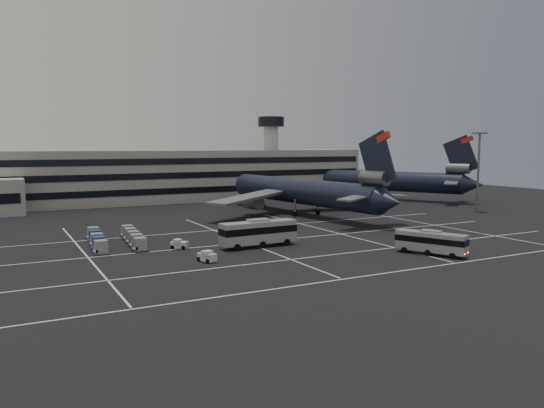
{
  "coord_description": "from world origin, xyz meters",
  "views": [
    {
      "loc": [
        -40.87,
        -70.8,
        15.26
      ],
      "look_at": [
        2.45,
        11.52,
        5.0
      ],
      "focal_mm": 35.0,
      "sensor_mm": 36.0,
      "label": 1
    }
  ],
  "objects_px": {
    "bus_far": "(258,232)",
    "uld_cluster": "(115,239)",
    "trijet_main": "(303,191)",
    "bus_near": "(431,241)",
    "tug_a": "(207,257)"
  },
  "relations": [
    {
      "from": "bus_far",
      "to": "uld_cluster",
      "type": "bearing_deg",
      "value": 56.66
    },
    {
      "from": "bus_far",
      "to": "trijet_main",
      "type": "bearing_deg",
      "value": -42.7
    },
    {
      "from": "bus_near",
      "to": "uld_cluster",
      "type": "relative_size",
      "value": 0.62
    },
    {
      "from": "bus_far",
      "to": "tug_a",
      "type": "xyz_separation_m",
      "value": [
        -10.58,
        -6.25,
        -1.62
      ]
    },
    {
      "from": "bus_near",
      "to": "uld_cluster",
      "type": "xyz_separation_m",
      "value": [
        -37.75,
        28.16,
        -0.93
      ]
    },
    {
      "from": "bus_near",
      "to": "tug_a",
      "type": "relative_size",
      "value": 3.51
    },
    {
      "from": "trijet_main",
      "to": "uld_cluster",
      "type": "xyz_separation_m",
      "value": [
        -44.09,
        -17.31,
        -4.27
      ]
    },
    {
      "from": "tug_a",
      "to": "uld_cluster",
      "type": "relative_size",
      "value": 0.18
    },
    {
      "from": "bus_near",
      "to": "bus_far",
      "type": "distance_m",
      "value": 25.07
    },
    {
      "from": "uld_cluster",
      "to": "bus_far",
      "type": "bearing_deg",
      "value": -31.67
    },
    {
      "from": "bus_near",
      "to": "tug_a",
      "type": "height_order",
      "value": "bus_near"
    },
    {
      "from": "bus_near",
      "to": "tug_a",
      "type": "bearing_deg",
      "value": 135.76
    },
    {
      "from": "tug_a",
      "to": "uld_cluster",
      "type": "distance_m",
      "value": 19.73
    },
    {
      "from": "bus_near",
      "to": "bus_far",
      "type": "height_order",
      "value": "bus_far"
    },
    {
      "from": "trijet_main",
      "to": "tug_a",
      "type": "relative_size",
      "value": 20.4
    }
  ]
}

